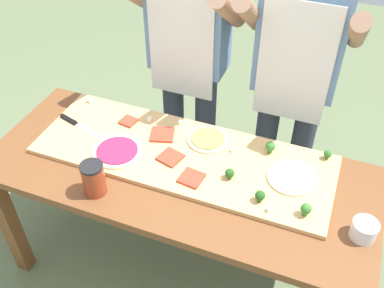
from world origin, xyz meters
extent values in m
plane|color=#60704C|center=(0.00, 0.00, 0.00)|extent=(8.00, 8.00, 0.00)
cube|color=brown|center=(-0.81, -0.29, 0.36)|extent=(0.07, 0.07, 0.73)
cube|color=brown|center=(-0.81, 0.29, 0.36)|extent=(0.07, 0.07, 0.73)
cube|color=brown|center=(0.81, 0.29, 0.36)|extent=(0.07, 0.07, 0.73)
cube|color=brown|center=(0.00, 0.00, 0.75)|extent=(1.74, 0.71, 0.04)
cube|color=tan|center=(-0.01, 0.09, 0.78)|extent=(1.36, 0.48, 0.02)
cube|color=#B7BABF|center=(-0.48, 0.06, 0.79)|extent=(0.20, 0.08, 0.00)
cube|color=black|center=(-0.63, 0.10, 0.80)|extent=(0.11, 0.05, 0.02)
cylinder|color=beige|center=(0.06, 0.21, 0.80)|extent=(0.19, 0.19, 0.01)
cylinder|color=#899E4C|center=(0.06, 0.21, 0.80)|extent=(0.16, 0.16, 0.01)
cylinder|color=beige|center=(-0.29, -0.02, 0.80)|extent=(0.23, 0.23, 0.01)
cylinder|color=#9E234C|center=(-0.29, -0.02, 0.80)|extent=(0.19, 0.19, 0.01)
cylinder|color=beige|center=(0.48, 0.11, 0.80)|extent=(0.21, 0.21, 0.01)
cylinder|color=beige|center=(0.48, 0.11, 0.80)|extent=(0.17, 0.17, 0.01)
cube|color=#BC3D28|center=(-0.35, 0.20, 0.80)|extent=(0.08, 0.08, 0.01)
cube|color=#BC3D28|center=(-0.15, 0.17, 0.80)|extent=(0.13, 0.13, 0.01)
cube|color=#BC3D28|center=(-0.05, 0.04, 0.80)|extent=(0.12, 0.12, 0.01)
cube|color=#BC3D28|center=(0.08, -0.05, 0.80)|extent=(0.11, 0.11, 0.01)
cylinder|color=#3F7220|center=(0.57, -0.07, 0.80)|extent=(0.02, 0.02, 0.02)
sphere|color=#38752D|center=(0.57, -0.07, 0.83)|extent=(0.04, 0.04, 0.04)
cylinder|color=#2C5915|center=(0.39, -0.06, 0.80)|extent=(0.02, 0.02, 0.02)
sphere|color=#23561E|center=(0.39, -0.06, 0.82)|extent=(0.04, 0.04, 0.04)
cylinder|color=#366618|center=(0.60, 0.29, 0.80)|extent=(0.02, 0.02, 0.02)
sphere|color=#2D6623|center=(0.60, 0.29, 0.82)|extent=(0.03, 0.03, 0.03)
cylinder|color=#2C5915|center=(0.23, 0.01, 0.80)|extent=(0.02, 0.02, 0.02)
sphere|color=#23561E|center=(0.23, 0.01, 0.82)|extent=(0.04, 0.04, 0.04)
cylinder|color=#3F7220|center=(0.35, 0.24, 0.80)|extent=(0.02, 0.02, 0.02)
sphere|color=#38752D|center=(0.35, 0.24, 0.83)|extent=(0.05, 0.05, 0.05)
cube|color=white|center=(0.20, 0.18, 0.80)|extent=(0.02, 0.02, 0.02)
cube|color=white|center=(0.34, 0.28, 0.80)|extent=(0.01, 0.01, 0.01)
cube|color=white|center=(0.43, -0.10, 0.80)|extent=(0.02, 0.02, 0.02)
cube|color=silver|center=(-0.10, 0.28, 0.80)|extent=(0.03, 0.03, 0.02)
cube|color=silver|center=(-0.25, 0.25, 0.80)|extent=(0.03, 0.03, 0.02)
cube|color=silver|center=(-0.61, 0.28, 0.80)|extent=(0.02, 0.02, 0.02)
cylinder|color=white|center=(0.79, -0.07, 0.81)|extent=(0.10, 0.10, 0.08)
cylinder|color=white|center=(0.79, -0.07, 0.79)|extent=(0.09, 0.09, 0.04)
cylinder|color=#99381E|center=(-0.27, -0.24, 0.84)|extent=(0.09, 0.09, 0.14)
cylinder|color=black|center=(-0.27, -0.24, 0.92)|extent=(0.10, 0.10, 0.01)
cylinder|color=#333847|center=(-0.30, 0.63, 0.45)|extent=(0.12, 0.12, 0.90)
cylinder|color=#333847|center=(-0.10, 0.63, 0.45)|extent=(0.12, 0.12, 0.90)
cube|color=#6689B2|center=(-0.20, 0.63, 1.18)|extent=(0.40, 0.20, 0.55)
cube|color=white|center=(-0.20, 0.53, 1.09)|extent=(0.34, 0.01, 0.60)
cylinder|color=#997056|center=(0.03, 0.53, 1.30)|extent=(0.08, 0.39, 0.31)
cylinder|color=#333847|center=(0.27, 0.63, 0.45)|extent=(0.12, 0.12, 0.90)
cylinder|color=#333847|center=(0.47, 0.63, 0.45)|extent=(0.12, 0.12, 0.90)
cube|color=#6689B2|center=(0.37, 0.63, 1.18)|extent=(0.40, 0.20, 0.55)
cube|color=white|center=(0.37, 0.53, 1.09)|extent=(0.34, 0.01, 0.60)
cylinder|color=#997056|center=(0.14, 0.53, 1.30)|extent=(0.08, 0.39, 0.31)
cylinder|color=#997056|center=(0.60, 0.53, 1.30)|extent=(0.08, 0.39, 0.31)
camera|label=1|loc=(0.57, -1.28, 2.16)|focal=41.48mm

